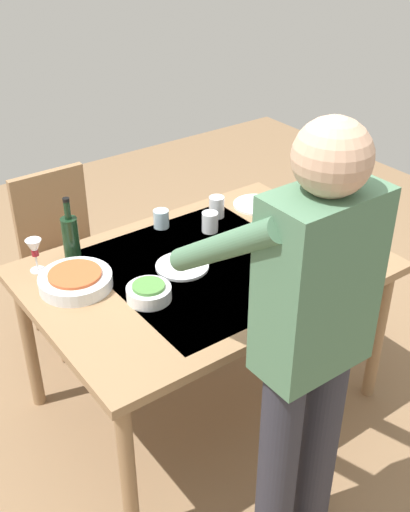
{
  "coord_description": "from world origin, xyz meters",
  "views": [
    {
      "loc": [
        1.34,
        1.84,
        2.21
      ],
      "look_at": [
        0.0,
        0.0,
        0.82
      ],
      "focal_mm": 43.98,
      "sensor_mm": 36.0,
      "label": 1
    }
  ],
  "objects_px": {
    "water_cup_near_left": "(210,222)",
    "wine_bottle": "(71,237)",
    "dinner_plate_near": "(182,266)",
    "water_cup_far_left": "(217,207)",
    "dinner_plate_far": "(256,205)",
    "chair_near": "(63,246)",
    "dining_table": "(205,280)",
    "side_bowl_salad": "(149,292)",
    "person_server": "(307,338)",
    "serving_bowl_pasta": "(76,280)",
    "water_cup_near_right": "(356,247)",
    "wine_glass_right": "(35,250)",
    "wine_glass_left": "(292,246)",
    "water_cup_far_right": "(161,219)"
  },
  "relations": [
    {
      "from": "wine_glass_right",
      "to": "water_cup_near_right",
      "type": "height_order",
      "value": "wine_glass_right"
    },
    {
      "from": "wine_glass_right",
      "to": "dining_table",
      "type": "bearing_deg",
      "value": 147.03
    },
    {
      "from": "water_cup_near_right",
      "to": "wine_glass_right",
      "type": "bearing_deg",
      "value": -31.63
    },
    {
      "from": "dinner_plate_far",
      "to": "serving_bowl_pasta",
      "type": "bearing_deg",
      "value": 6.98
    },
    {
      "from": "water_cup_far_left",
      "to": "person_server",
      "type": "bearing_deg",
      "value": 66.51
    },
    {
      "from": "wine_bottle",
      "to": "chair_near",
      "type": "bearing_deg",
      "value": -107.12
    },
    {
      "from": "water_cup_far_left",
      "to": "wine_glass_right",
      "type": "bearing_deg",
      "value": -3.25
    },
    {
      "from": "water_cup_near_right",
      "to": "dinner_plate_near",
      "type": "relative_size",
      "value": 0.46
    },
    {
      "from": "dining_table",
      "to": "wine_bottle",
      "type": "height_order",
      "value": "wine_bottle"
    },
    {
      "from": "wine_glass_left",
      "to": "water_cup_far_left",
      "type": "bearing_deg",
      "value": -92.14
    },
    {
      "from": "dining_table",
      "to": "dinner_plate_far",
      "type": "height_order",
      "value": "dinner_plate_far"
    },
    {
      "from": "wine_glass_right",
      "to": "dinner_plate_far",
      "type": "xyz_separation_m",
      "value": [
        -1.14,
        0.08,
        -0.1
      ]
    },
    {
      "from": "wine_bottle",
      "to": "side_bowl_salad",
      "type": "distance_m",
      "value": 0.47
    },
    {
      "from": "wine_bottle",
      "to": "dinner_plate_near",
      "type": "bearing_deg",
      "value": 135.64
    },
    {
      "from": "side_bowl_salad",
      "to": "dinner_plate_far",
      "type": "relative_size",
      "value": 0.78
    },
    {
      "from": "serving_bowl_pasta",
      "to": "side_bowl_salad",
      "type": "relative_size",
      "value": 1.67
    },
    {
      "from": "serving_bowl_pasta",
      "to": "dining_table",
      "type": "bearing_deg",
      "value": 160.83
    },
    {
      "from": "water_cup_far_left",
      "to": "dinner_plate_far",
      "type": "relative_size",
      "value": 0.46
    },
    {
      "from": "wine_glass_left",
      "to": "water_cup_far_right",
      "type": "xyz_separation_m",
      "value": [
        0.26,
        -0.63,
        -0.06
      ]
    },
    {
      "from": "person_server",
      "to": "side_bowl_salad",
      "type": "relative_size",
      "value": 9.38
    },
    {
      "from": "dining_table",
      "to": "side_bowl_salad",
      "type": "distance_m",
      "value": 0.35
    },
    {
      "from": "dinner_plate_far",
      "to": "chair_near",
      "type": "bearing_deg",
      "value": -35.85
    },
    {
      "from": "water_cup_near_left",
      "to": "serving_bowl_pasta",
      "type": "bearing_deg",
      "value": 4.39
    },
    {
      "from": "person_server",
      "to": "side_bowl_salad",
      "type": "bearing_deg",
      "value": -78.04
    },
    {
      "from": "water_cup_near_left",
      "to": "wine_bottle",
      "type": "bearing_deg",
      "value": -13.4
    },
    {
      "from": "wine_bottle",
      "to": "dinner_plate_near",
      "type": "height_order",
      "value": "wine_bottle"
    },
    {
      "from": "chair_near",
      "to": "person_server",
      "type": "height_order",
      "value": "person_server"
    },
    {
      "from": "wine_glass_left",
      "to": "dinner_plate_far",
      "type": "xyz_separation_m",
      "value": [
        -0.25,
        -0.53,
        -0.1
      ]
    },
    {
      "from": "water_cup_near_left",
      "to": "water_cup_far_left",
      "type": "relative_size",
      "value": 0.92
    },
    {
      "from": "person_server",
      "to": "wine_bottle",
      "type": "height_order",
      "value": "person_server"
    },
    {
      "from": "water_cup_far_right",
      "to": "serving_bowl_pasta",
      "type": "distance_m",
      "value": 0.6
    },
    {
      "from": "water_cup_far_left",
      "to": "dinner_plate_far",
      "type": "height_order",
      "value": "water_cup_far_left"
    },
    {
      "from": "person_server",
      "to": "wine_glass_right",
      "type": "xyz_separation_m",
      "value": [
        0.43,
        -1.17,
        -0.09
      ]
    },
    {
      "from": "dining_table",
      "to": "dinner_plate_near",
      "type": "bearing_deg",
      "value": -29.12
    },
    {
      "from": "serving_bowl_pasta",
      "to": "person_server",
      "type": "bearing_deg",
      "value": 109.85
    },
    {
      "from": "water_cup_far_left",
      "to": "dinner_plate_near",
      "type": "bearing_deg",
      "value": 35.67
    },
    {
      "from": "chair_near",
      "to": "dinner_plate_far",
      "type": "distance_m",
      "value": 1.04
    },
    {
      "from": "chair_near",
      "to": "dinner_plate_far",
      "type": "relative_size",
      "value": 3.96
    },
    {
      "from": "person_server",
      "to": "serving_bowl_pasta",
      "type": "distance_m",
      "value": 1.04
    },
    {
      "from": "person_server",
      "to": "serving_bowl_pasta",
      "type": "xyz_separation_m",
      "value": [
        0.35,
        -0.96,
        -0.16
      ]
    },
    {
      "from": "serving_bowl_pasta",
      "to": "dinner_plate_near",
      "type": "relative_size",
      "value": 1.3
    },
    {
      "from": "serving_bowl_pasta",
      "to": "dinner_plate_near",
      "type": "height_order",
      "value": "serving_bowl_pasta"
    },
    {
      "from": "wine_glass_left",
      "to": "dinner_plate_far",
      "type": "height_order",
      "value": "wine_glass_left"
    },
    {
      "from": "wine_bottle",
      "to": "water_cup_far_left",
      "type": "relative_size",
      "value": 2.81
    },
    {
      "from": "chair_near",
      "to": "wine_glass_right",
      "type": "height_order",
      "value": "chair_near"
    },
    {
      "from": "chair_near",
      "to": "water_cup_far_right",
      "type": "distance_m",
      "value": 0.65
    },
    {
      "from": "person_server",
      "to": "water_cup_far_left",
      "type": "height_order",
      "value": "person_server"
    },
    {
      "from": "water_cup_near_right",
      "to": "side_bowl_salad",
      "type": "xyz_separation_m",
      "value": [
        0.9,
        -0.27,
        -0.02
      ]
    },
    {
      "from": "water_cup_far_left",
      "to": "dinner_plate_far",
      "type": "distance_m",
      "value": 0.24
    },
    {
      "from": "dining_table",
      "to": "wine_glass_left",
      "type": "xyz_separation_m",
      "value": [
        -0.29,
        0.22,
        0.18
      ]
    }
  ]
}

